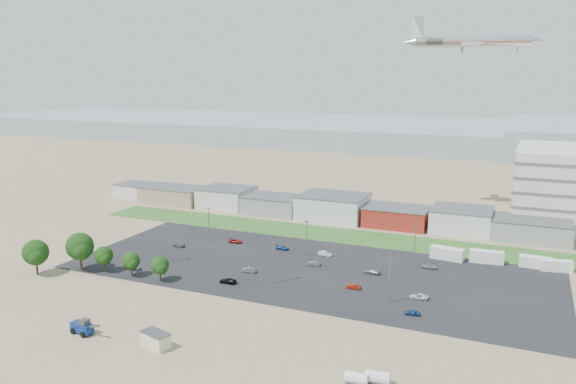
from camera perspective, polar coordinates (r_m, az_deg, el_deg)
The scene contains 38 objects.
ground at distance 127.48m, azimuth -3.33°, elevation -10.21°, with size 700.00×700.00×0.00m, color #867455.
parking_lot at distance 142.69m, azimuth 2.13°, elevation -7.77°, with size 120.00×50.00×0.01m, color black.
grass_strip at distance 173.00m, azimuth 4.45°, elevation -4.31°, with size 160.00×16.00×0.02m, color #2D541F.
hills_backdrop at distance 422.92m, azimuth 21.53°, elevation 4.98°, with size 700.00×200.00×9.00m, color gray, non-canonical shape.
building_row at distance 195.01m, azimuth 1.56°, elevation -1.24°, with size 170.00×20.00×8.00m, color silver, non-canonical shape.
portable_shed at distance 105.97m, azimuth -13.28°, elevation -14.40°, with size 5.61×2.91×2.83m, color beige, non-canonical shape.
telehandler at distance 114.80m, azimuth -20.20°, elevation -12.65°, with size 7.49×2.50×3.12m, color navy, non-canonical shape.
storage_tank_nw at distance 93.15m, azimuth 6.96°, elevation -18.25°, with size 3.64×1.82×2.18m, color silver, non-canonical shape.
storage_tank_ne at distance 93.64m, azimuth 9.09°, elevation -18.10°, with size 3.85×1.92×2.31m, color silver, non-canonical shape.
box_trailer_a at distance 154.77m, azimuth 15.86°, elevation -6.04°, with size 8.57×2.68×3.21m, color silver, non-canonical shape.
box_trailer_b at distance 155.23m, azimuth 19.51°, elevation -6.22°, with size 8.53×2.67×3.20m, color silver, non-canonical shape.
box_trailer_c at distance 155.90m, azimuth 23.83°, elevation -6.54°, with size 7.72×2.41×2.89m, color silver, non-canonical shape.
box_trailer_d at distance 155.42m, azimuth 25.60°, elevation -6.77°, with size 7.46×2.33×2.80m, color silver, non-canonical shape.
tree_far_left at distance 149.75m, azimuth -24.24°, elevation -5.87°, with size 6.67×6.67×10.01m, color black, non-canonical shape.
tree_left at distance 148.99m, azimuth -20.37°, elevation -5.47°, with size 7.28×7.28×10.92m, color black, non-canonical shape.
tree_mid at distance 146.52m, azimuth -18.22°, elevation -6.33°, with size 4.90×4.90×7.35m, color black, non-canonical shape.
tree_right at distance 141.53m, azimuth -15.64°, elevation -6.93°, with size 4.52×4.52×6.78m, color black, non-canonical shape.
tree_near at distance 136.54m, azimuth -12.88°, elevation -7.45°, with size 4.58×4.58×6.88m, color black, non-canonical shape.
lightpole_front_l at distance 149.23m, azimuth -12.45°, elevation -5.27°, with size 1.11×0.46×9.42m, color slate, non-canonical shape.
lightpole_front_m at distance 131.54m, azimuth -1.48°, elevation -7.19°, with size 1.17×0.49×9.93m, color slate, non-canonical shape.
lightpole_front_r at distance 122.06m, azimuth 10.29°, elevation -8.80°, with size 1.22×0.51×10.34m, color slate, non-canonical shape.
lightpole_back_l at distance 165.33m, azimuth -8.06°, elevation -3.31°, with size 1.20×0.50×10.20m, color slate, non-canonical shape.
lightpole_back_m at distance 151.13m, azimuth 1.88°, elevation -4.74°, with size 1.14×0.47×9.66m, color slate, non-canonical shape.
lightpole_back_r at distance 145.09m, azimuth 12.74°, elevation -5.61°, with size 1.20×0.50×10.24m, color slate, non-canonical shape.
airliner at distance 203.98m, azimuth 18.21°, elevation 14.32°, with size 45.50×31.02×13.44m, color silver, non-canonical shape.
parked_car_0 at distance 127.14m, azimuth 13.13°, elevation -10.29°, with size 1.90×4.11×1.14m, color silver.
parked_car_1 at distance 130.25m, azimuth 6.67°, elevation -9.52°, with size 1.19×3.41×1.13m, color maroon.
parked_car_2 at distance 118.90m, azimuth 12.50°, elevation -11.86°, with size 1.28×3.18×1.08m, color navy.
parked_car_3 at distance 133.46m, azimuth -6.12°, elevation -8.96°, with size 1.70×4.18×1.21m, color black.
parked_car_4 at distance 140.11m, azimuth -4.01°, elevation -7.90°, with size 1.33×3.82×1.26m, color #595B5E.
parked_car_5 at distance 162.88m, azimuth -11.05°, elevation -5.28°, with size 1.49×3.71×1.26m, color #595B5E.
parked_car_6 at distance 157.37m, azimuth -0.55°, elevation -5.69°, with size 1.53×3.76×1.09m, color navy.
parked_car_7 at distance 144.91m, azimuth 2.64°, elevation -7.23°, with size 1.20×3.44×1.13m, color #595B5E.
parked_car_8 at distance 146.62m, azimuth 14.24°, elevation -7.33°, with size 1.54×3.82×1.30m, color #A5A5AA.
parked_car_9 at distance 164.33m, azimuth -5.35°, elevation -4.99°, with size 1.83×3.96×1.10m, color maroon.
parked_car_10 at distance 146.84m, azimuth -15.41°, elevation -7.38°, with size 1.73×4.26×1.24m, color #595B5E.
parked_car_11 at distance 152.42m, azimuth 3.76°, elevation -6.27°, with size 1.32×3.78×1.25m, color silver.
parked_car_12 at distance 140.28m, azimuth 8.51°, elevation -7.99°, with size 1.65×4.07×1.18m, color #A5A5AA.
Camera 1 is at (53.64, -105.52, 47.32)m, focal length 35.00 mm.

